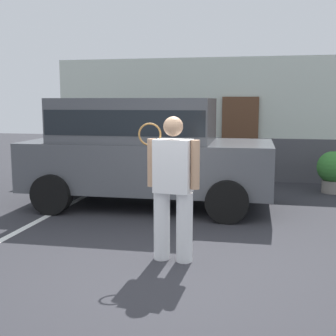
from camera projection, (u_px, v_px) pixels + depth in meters
The scene contains 6 objects.
ground_plane at pixel (159, 269), 5.47m from camera, with size 40.00×40.00×0.00m, color #2D2D33.
parking_stripe_0 at pixel (32, 224), 7.45m from camera, with size 0.12×4.40×0.01m, color silver.
house_frontage at pixel (218, 123), 11.58m from camera, with size 8.54×0.40×3.07m.
parked_suv at pixel (143, 146), 8.59m from camera, with size 4.65×2.26×2.05m.
tennis_player_man at pixel (173, 187), 5.64m from camera, with size 0.80×0.33×1.82m.
potted_plant_by_porch at pixel (333, 170), 9.90m from camera, with size 0.70×0.70×0.92m.
Camera 1 is at (1.22, -5.09, 2.01)m, focal length 48.50 mm.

